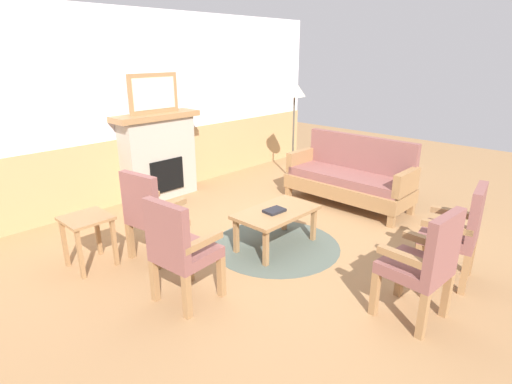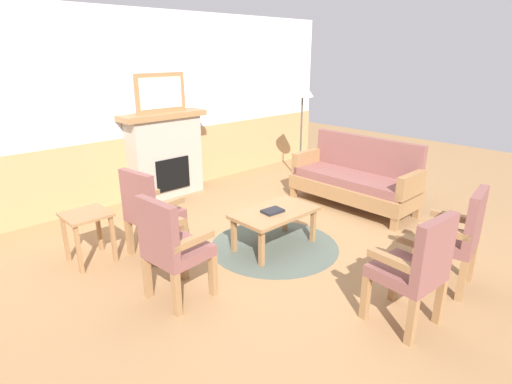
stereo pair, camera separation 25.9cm
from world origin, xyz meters
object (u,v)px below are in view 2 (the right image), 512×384
coffee_table (275,215)px  armchair_near_fireplace (149,209)px  side_table (87,223)px  couch (355,180)px  armchair_front_center (456,234)px  framed_picture (161,93)px  fireplace (165,154)px  book_on_table (273,211)px  armchair_front_left (416,266)px  floor_lamp_by_couch (303,95)px  armchair_by_window_left (171,245)px

coffee_table → armchair_near_fireplace: (-1.12, 0.78, 0.15)m
coffee_table → side_table: bearing=146.3°
couch → armchair_front_center: bearing=-122.0°
framed_picture → fireplace: bearing=-90.0°
framed_picture → coffee_table: size_ratio=0.83×
book_on_table → armchair_near_fireplace: size_ratio=0.23×
armchair_front_left → floor_lamp_by_couch: 4.08m
armchair_near_fireplace → floor_lamp_by_couch: (3.26, 0.68, 0.91)m
fireplace → side_table: 2.16m
side_table → floor_lamp_by_couch: size_ratio=0.33×
armchair_front_left → armchair_front_center: 0.84m
armchair_near_fireplace → armchair_front_center: 3.04m
framed_picture → armchair_front_left: (-0.29, -4.12, -1.02)m
couch → armchair_near_fireplace: size_ratio=1.84×
fireplace → armchair_front_center: fireplace is taller
framed_picture → coffee_table: (-0.07, -2.38, -1.17)m
framed_picture → armchair_near_fireplace: (-1.19, -1.60, -1.02)m
fireplace → armchair_by_window_left: fireplace is taller
armchair_by_window_left → floor_lamp_by_couch: size_ratio=0.58×
armchair_near_fireplace → armchair_front_left: bearing=-70.4°
floor_lamp_by_couch → book_on_table: bearing=-146.1°
framed_picture → armchair_front_center: framed_picture is taller
framed_picture → coffee_table: framed_picture is taller
framed_picture → armchair_near_fireplace: bearing=-126.6°
framed_picture → couch: framed_picture is taller
fireplace → couch: 2.84m
fireplace → framed_picture: bearing=90.0°
coffee_table → side_table: 2.00m
floor_lamp_by_couch → armchair_near_fireplace: bearing=-168.2°
couch → book_on_table: 1.82m
framed_picture → couch: bearing=-53.1°
armchair_near_fireplace → side_table: 0.65m
framed_picture → coffee_table: 2.65m
book_on_table → side_table: size_ratio=0.42×
armchair_front_center → floor_lamp_by_couch: 3.64m
fireplace → armchair_front_left: (-0.29, -4.12, -0.11)m
armchair_front_center → side_table: bearing=128.9°
coffee_table → armchair_by_window_left: size_ratio=0.98×
side_table → coffee_table: bearing=-33.7°
fireplace → book_on_table: bearing=-92.9°
couch → armchair_by_window_left: same height
fireplace → coffee_table: 2.39m
armchair_by_window_left → floor_lamp_by_couch: bearing=23.9°
fireplace → floor_lamp_by_couch: 2.40m
fireplace → couch: bearing=-53.1°
armchair_near_fireplace → armchair_by_window_left: bearing=-108.1°
armchair_front_left → side_table: armchair_front_left is taller
coffee_table → book_on_table: (-0.05, -0.01, 0.07)m
fireplace → couch: (1.70, -2.26, -0.26)m
couch → armchair_by_window_left: 3.18m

